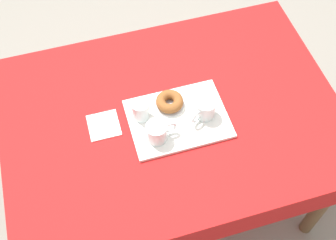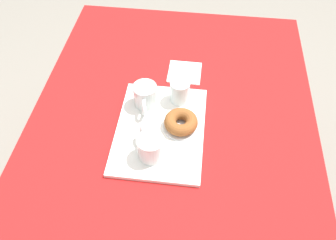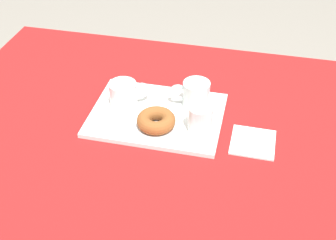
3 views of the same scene
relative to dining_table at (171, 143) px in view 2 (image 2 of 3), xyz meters
The scene contains 9 objects.
ground_plane 0.67m from the dining_table, ahead, with size 6.00×6.00×0.00m, color gray.
dining_table is the anchor object (origin of this frame).
serving_tray 0.11m from the dining_table, 66.25° to the right, with size 0.41×0.31×0.01m, color white.
tea_mug_left 0.20m from the dining_table, 22.22° to the right, with size 0.12×0.09×0.09m.
tea_mug_right 0.20m from the dining_table, 131.83° to the right, with size 0.13×0.09×0.09m.
water_glass_near 0.19m from the dining_table, behind, with size 0.07×0.07×0.09m.
donut_plate_left 0.11m from the dining_table, 83.08° to the left, with size 0.12×0.12×0.01m, color silver.
sugar_donut_left 0.14m from the dining_table, 83.08° to the left, with size 0.12×0.12×0.04m, color brown.
paper_napkin 0.31m from the dining_table, behind, with size 0.13×0.13×0.01m, color white.
Camera 2 is at (0.73, 0.08, 1.71)m, focal length 36.30 mm.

